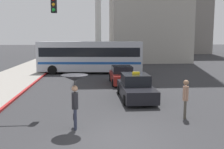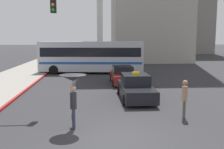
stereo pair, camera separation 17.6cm
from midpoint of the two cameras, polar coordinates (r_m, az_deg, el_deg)
The scene contains 7 objects.
ground_plane at distance 10.06m, azimuth -0.29°, elevation -13.71°, with size 300.00×300.00×0.00m, color #2D2D30.
taxi at distance 16.20m, azimuth 4.85°, elevation -2.89°, with size 1.91×4.74×1.68m.
sedan_red at distance 21.60m, azimuth 1.99°, elevation -0.25°, with size 1.91×4.31×1.44m.
city_bus at distance 28.19m, azimuth -4.93°, elevation 4.11°, with size 11.13×3.48×3.38m.
pedestrian_with_umbrella at distance 10.64m, azimuth -8.61°, elevation -2.20°, with size 1.09×1.09×2.25m.
pedestrian_man at distance 12.57m, azimuth 15.32°, elevation -4.52°, with size 0.34×0.41×1.81m.
traffic_light at distance 14.43m, azimuth -21.15°, elevation 9.42°, with size 3.72×0.38×6.09m.
Camera 1 is at (-0.84, -9.32, 3.69)m, focal length 42.00 mm.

